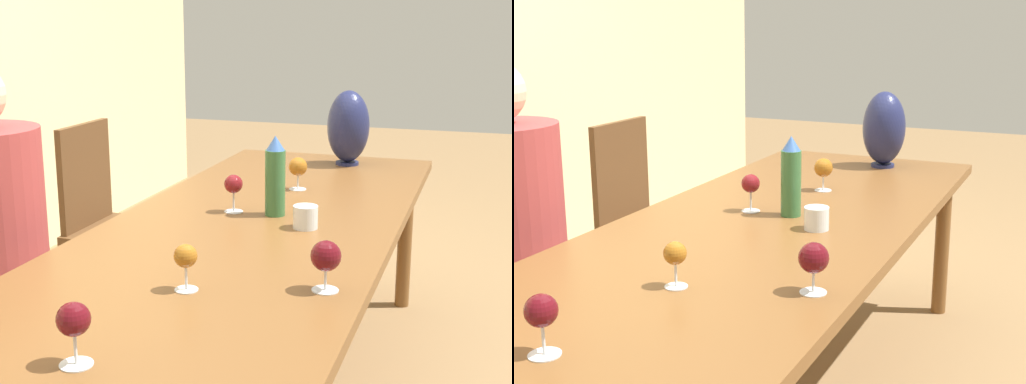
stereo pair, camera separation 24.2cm
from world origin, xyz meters
The scene contains 10 objects.
dining_table centered at (0.00, 0.00, 0.66)m, with size 2.51×0.97×0.73m.
water_bottle centered at (0.08, -0.04, 0.87)m, with size 0.07×0.07×0.29m.
water_tumbler centered at (-0.04, -0.19, 0.77)m, with size 0.08×0.08×0.08m.
vase centered at (1.04, -0.11, 0.91)m, with size 0.20×0.20×0.35m.
wine_glass_0 centered at (-0.68, -0.04, 0.82)m, with size 0.06×0.06×0.12m.
wine_glass_1 centered at (-1.12, 0.01, 0.82)m, with size 0.07×0.07×0.14m.
wine_glass_2 centered at (0.48, -0.02, 0.82)m, with size 0.08×0.08×0.13m.
wine_glass_3 centered at (0.07, 0.11, 0.83)m, with size 0.07×0.07×0.14m.
wine_glass_4 centered at (-0.57, -0.38, 0.82)m, with size 0.08×0.08×0.13m.
chair_far centered at (0.50, 0.86, 0.52)m, with size 0.44×0.44×0.95m.
Camera 2 is at (-2.16, -0.98, 1.41)m, focal length 50.00 mm.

